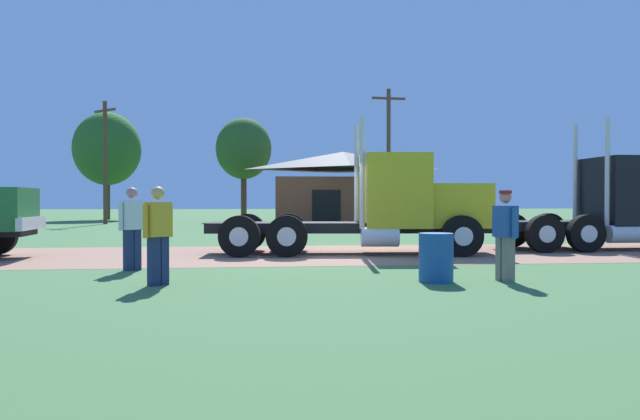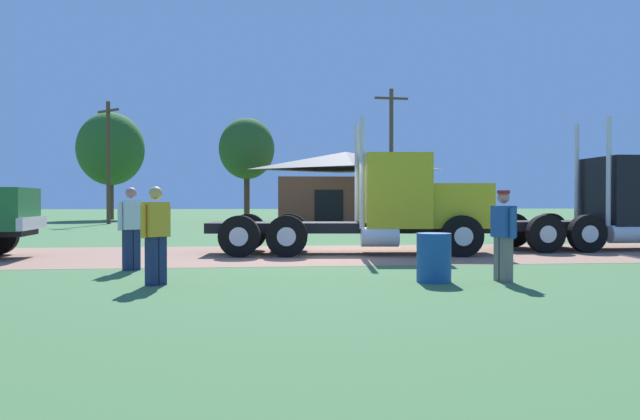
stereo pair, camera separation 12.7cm
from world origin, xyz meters
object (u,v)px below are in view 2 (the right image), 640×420
utility_pole_near (108,159)px  utility_pole_far (391,153)px  steel_barrel (434,258)px  truck_near_left (632,206)px  truck_foreground_white (392,207)px  shed_building (346,188)px  visitor_by_barrel (503,232)px  visitor_walking_mid (131,225)px  visitor_standing_near (156,232)px

utility_pole_near → utility_pole_far: utility_pole_far is taller
steel_barrel → utility_pole_far: utility_pole_far is taller
truck_near_left → steel_barrel: bearing=-140.1°
truck_foreground_white → truck_near_left: bearing=6.0°
steel_barrel → utility_pole_near: utility_pole_near is taller
shed_building → utility_pole_far: size_ratio=1.16×
visitor_by_barrel → utility_pole_near: bearing=114.8°
visitor_by_barrel → visitor_walking_mid: bearing=160.1°
visitor_walking_mid → utility_pole_near: (-6.80, 27.68, 3.25)m
truck_foreground_white → visitor_by_barrel: truck_foreground_white is taller
steel_barrel → truck_foreground_white: bearing=84.5°
shed_building → visitor_walking_mid: bearing=-107.2°
visitor_standing_near → utility_pole_near: (-7.70, 30.15, 3.27)m
truck_foreground_white → visitor_by_barrel: 6.26m
steel_barrel → truck_near_left: bearing=39.9°
truck_near_left → utility_pole_far: utility_pole_far is taller
truck_foreground_white → utility_pole_near: 27.66m
truck_near_left → steel_barrel: (-8.33, -6.96, -0.88)m
visitor_standing_near → visitor_walking_mid: visitor_walking_mid is taller
truck_near_left → visitor_by_barrel: size_ratio=4.29×
truck_near_left → visitor_by_barrel: truck_near_left is taller
truck_near_left → utility_pole_near: 31.50m
visitor_walking_mid → steel_barrel: bearing=-23.5°
visitor_standing_near → visitor_walking_mid: (-0.90, 2.47, 0.02)m
visitor_by_barrel → shed_building: 31.32m
shed_building → utility_pole_near: size_ratio=1.27×
truck_foreground_white → utility_pole_far: (4.82, 21.71, 3.26)m
visitor_standing_near → utility_pole_far: size_ratio=0.20×
visitor_walking_mid → utility_pole_near: bearing=103.8°
visitor_standing_near → visitor_by_barrel: size_ratio=1.04×
truck_near_left → visitor_standing_near: 15.01m
visitor_standing_near → shed_building: (7.99, 31.10, 1.43)m
visitor_by_barrel → steel_barrel: bearing=177.7°
truck_near_left → visitor_by_barrel: 9.94m
visitor_standing_near → shed_building: bearing=75.6°
visitor_walking_mid → steel_barrel: visitor_walking_mid is taller
visitor_walking_mid → steel_barrel: size_ratio=1.98×
truck_foreground_white → visitor_standing_near: truck_foreground_white is taller
visitor_walking_mid → visitor_by_barrel: 7.66m
truck_near_left → visitor_walking_mid: (-14.23, -4.40, -0.37)m
visitor_standing_near → utility_pole_far: utility_pole_far is taller
steel_barrel → shed_building: shed_building is taller
shed_building → visitor_by_barrel: bearing=-93.1°
visitor_standing_near → visitor_by_barrel: bearing=-1.3°
shed_building → utility_pole_near: (-15.69, -0.95, 1.85)m
visitor_by_barrel → utility_pole_near: (-14.00, 30.29, 3.29)m
truck_near_left → visitor_by_barrel: (-7.03, -7.02, -0.41)m
truck_near_left → utility_pole_far: (-2.91, 20.91, 3.25)m
steel_barrel → utility_pole_far: (5.42, 27.87, 4.14)m
visitor_by_barrel → utility_pole_far: utility_pole_far is taller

